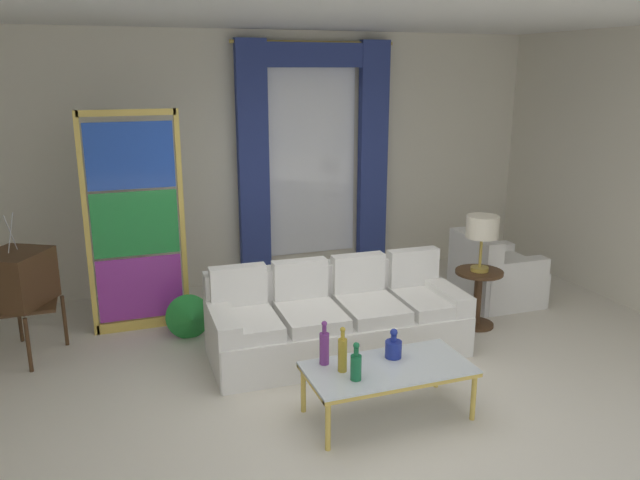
{
  "coord_description": "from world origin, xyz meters",
  "views": [
    {
      "loc": [
        -1.83,
        -4.32,
        2.56
      ],
      "look_at": [
        0.04,
        0.9,
        1.05
      ],
      "focal_mm": 35.29,
      "sensor_mm": 36.0,
      "label": 1
    }
  ],
  "objects_px": {
    "bottle_crystal_tall": "(342,353)",
    "armchair_white": "(493,277)",
    "coffee_table": "(388,371)",
    "bottle_blue_decanter": "(393,347)",
    "round_side_table": "(478,293)",
    "couch_white_long": "(335,319)",
    "vintage_tv": "(17,281)",
    "bottle_ruby_flask": "(324,347)",
    "bottle_amber_squat": "(356,365)",
    "table_lamp_brass": "(482,229)",
    "peacock_figurine": "(190,319)",
    "stained_glass_divider": "(136,228)"
  },
  "relations": [
    {
      "from": "bottle_amber_squat",
      "to": "table_lamp_brass",
      "type": "bearing_deg",
      "value": 35.45
    },
    {
      "from": "round_side_table",
      "to": "armchair_white",
      "type": "bearing_deg",
      "value": 44.22
    },
    {
      "from": "bottle_amber_squat",
      "to": "peacock_figurine",
      "type": "relative_size",
      "value": 0.48
    },
    {
      "from": "stained_glass_divider",
      "to": "vintage_tv",
      "type": "bearing_deg",
      "value": -164.95
    },
    {
      "from": "peacock_figurine",
      "to": "round_side_table",
      "type": "height_order",
      "value": "round_side_table"
    },
    {
      "from": "bottle_crystal_tall",
      "to": "bottle_amber_squat",
      "type": "distance_m",
      "value": 0.16
    },
    {
      "from": "couch_white_long",
      "to": "bottle_amber_squat",
      "type": "bearing_deg",
      "value": -104.96
    },
    {
      "from": "bottle_ruby_flask",
      "to": "peacock_figurine",
      "type": "xyz_separation_m",
      "value": [
        -0.77,
        1.7,
        -0.33
      ]
    },
    {
      "from": "bottle_crystal_tall",
      "to": "vintage_tv",
      "type": "relative_size",
      "value": 0.26
    },
    {
      "from": "couch_white_long",
      "to": "armchair_white",
      "type": "height_order",
      "value": "couch_white_long"
    },
    {
      "from": "coffee_table",
      "to": "armchair_white",
      "type": "relative_size",
      "value": 1.49
    },
    {
      "from": "bottle_crystal_tall",
      "to": "vintage_tv",
      "type": "bearing_deg",
      "value": 139.13
    },
    {
      "from": "bottle_amber_squat",
      "to": "round_side_table",
      "type": "height_order",
      "value": "bottle_amber_squat"
    },
    {
      "from": "bottle_ruby_flask",
      "to": "stained_glass_divider",
      "type": "distance_m",
      "value": 2.51
    },
    {
      "from": "table_lamp_brass",
      "to": "round_side_table",
      "type": "bearing_deg",
      "value": 0.0
    },
    {
      "from": "couch_white_long",
      "to": "bottle_crystal_tall",
      "type": "height_order",
      "value": "couch_white_long"
    },
    {
      "from": "vintage_tv",
      "to": "bottle_ruby_flask",
      "type": "bearing_deg",
      "value": -39.66
    },
    {
      "from": "coffee_table",
      "to": "bottle_amber_squat",
      "type": "distance_m",
      "value": 0.36
    },
    {
      "from": "vintage_tv",
      "to": "table_lamp_brass",
      "type": "relative_size",
      "value": 2.36
    },
    {
      "from": "peacock_figurine",
      "to": "vintage_tv",
      "type": "bearing_deg",
      "value": 173.61
    },
    {
      "from": "round_side_table",
      "to": "couch_white_long",
      "type": "bearing_deg",
      "value": -178.38
    },
    {
      "from": "couch_white_long",
      "to": "peacock_figurine",
      "type": "distance_m",
      "value": 1.43
    },
    {
      "from": "couch_white_long",
      "to": "peacock_figurine",
      "type": "relative_size",
      "value": 3.94
    },
    {
      "from": "armchair_white",
      "to": "round_side_table",
      "type": "bearing_deg",
      "value": -135.78
    },
    {
      "from": "bottle_crystal_tall",
      "to": "round_side_table",
      "type": "xyz_separation_m",
      "value": [
        1.97,
        1.22,
        -0.2
      ]
    },
    {
      "from": "bottle_crystal_tall",
      "to": "table_lamp_brass",
      "type": "distance_m",
      "value": 2.37
    },
    {
      "from": "bottle_amber_squat",
      "to": "vintage_tv",
      "type": "bearing_deg",
      "value": 137.52
    },
    {
      "from": "vintage_tv",
      "to": "armchair_white",
      "type": "height_order",
      "value": "vintage_tv"
    },
    {
      "from": "couch_white_long",
      "to": "bottle_crystal_tall",
      "type": "relative_size",
      "value": 6.76
    },
    {
      "from": "bottle_blue_decanter",
      "to": "bottle_crystal_tall",
      "type": "bearing_deg",
      "value": -169.78
    },
    {
      "from": "bottle_blue_decanter",
      "to": "coffee_table",
      "type": "bearing_deg",
      "value": -128.61
    },
    {
      "from": "peacock_figurine",
      "to": "round_side_table",
      "type": "bearing_deg",
      "value": -12.7
    },
    {
      "from": "stained_glass_divider",
      "to": "round_side_table",
      "type": "bearing_deg",
      "value": -18.65
    },
    {
      "from": "bottle_blue_decanter",
      "to": "armchair_white",
      "type": "bearing_deg",
      "value": 38.99
    },
    {
      "from": "bottle_blue_decanter",
      "to": "table_lamp_brass",
      "type": "bearing_deg",
      "value": 36.84
    },
    {
      "from": "bottle_ruby_flask",
      "to": "round_side_table",
      "type": "xyz_separation_m",
      "value": [
        2.06,
        1.06,
        -0.2
      ]
    },
    {
      "from": "coffee_table",
      "to": "bottle_blue_decanter",
      "type": "relative_size",
      "value": 5.27
    },
    {
      "from": "bottle_ruby_flask",
      "to": "table_lamp_brass",
      "type": "xyz_separation_m",
      "value": [
        2.06,
        1.06,
        0.48
      ]
    },
    {
      "from": "couch_white_long",
      "to": "bottle_amber_squat",
      "type": "height_order",
      "value": "couch_white_long"
    },
    {
      "from": "armchair_white",
      "to": "bottle_ruby_flask",
      "type": "bearing_deg",
      "value": -148.44
    },
    {
      "from": "couch_white_long",
      "to": "vintage_tv",
      "type": "relative_size",
      "value": 1.76
    },
    {
      "from": "bottle_crystal_tall",
      "to": "couch_white_long",
      "type": "bearing_deg",
      "value": 71.31
    },
    {
      "from": "armchair_white",
      "to": "round_side_table",
      "type": "distance_m",
      "value": 0.78
    },
    {
      "from": "couch_white_long",
      "to": "stained_glass_divider",
      "type": "xyz_separation_m",
      "value": [
        -1.66,
        1.14,
        0.75
      ]
    },
    {
      "from": "bottle_amber_squat",
      "to": "table_lamp_brass",
      "type": "relative_size",
      "value": 0.51
    },
    {
      "from": "bottle_ruby_flask",
      "to": "round_side_table",
      "type": "distance_m",
      "value": 2.33
    },
    {
      "from": "coffee_table",
      "to": "bottle_ruby_flask",
      "type": "distance_m",
      "value": 0.51
    },
    {
      "from": "bottle_amber_squat",
      "to": "armchair_white",
      "type": "xyz_separation_m",
      "value": [
        2.49,
        1.92,
        -0.24
      ]
    },
    {
      "from": "bottle_crystal_tall",
      "to": "armchair_white",
      "type": "relative_size",
      "value": 0.42
    },
    {
      "from": "table_lamp_brass",
      "to": "bottle_blue_decanter",
      "type": "bearing_deg",
      "value": -143.16
    }
  ]
}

